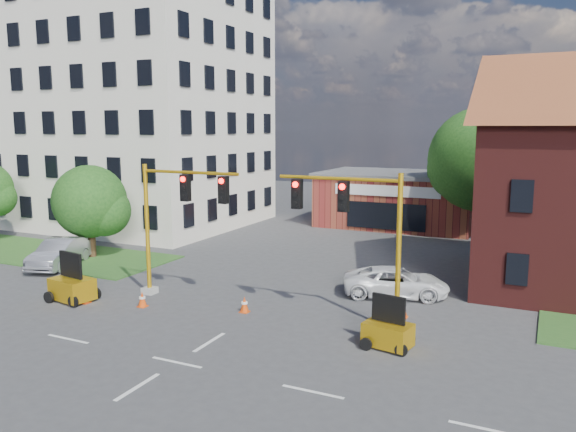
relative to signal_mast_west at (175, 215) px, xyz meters
The scene contains 17 objects.
ground 8.38m from the signal_mast_west, 54.01° to the right, with size 120.00×120.00×0.00m, color #3E3E40.
grass_verge_nw 16.61m from the signal_mast_west, 165.65° to the left, with size 22.00×6.00×0.08m, color #2C5A21.
lane_markings 10.73m from the signal_mast_west, 64.17° to the right, with size 60.00×36.00×0.01m, color white, non-canonical shape.
office_block 23.21m from the signal_mast_west, 134.52° to the left, with size 18.40×15.40×20.60m.
brick_shop 24.44m from the signal_mast_west, 79.71° to the left, with size 12.40×8.40×4.30m.
tree_large 23.93m from the signal_mast_west, 61.95° to the left, with size 7.77×7.40×9.32m.
tree_nw_front 10.49m from the signal_mast_west, 154.08° to the left, with size 4.61×4.39×5.66m.
signal_mast_west is the anchor object (origin of this frame).
signal_mast_east 8.71m from the signal_mast_west, ahead, with size 5.30×0.60×6.20m.
trailer_west 5.75m from the signal_mast_west, 149.07° to the right, with size 2.10×1.57×2.19m.
trailer_east 11.12m from the signal_mast_west, ahead, with size 1.81×1.37×1.87m.
cone_a 5.46m from the signal_mast_west, 143.71° to the right, with size 0.40×0.40×0.70m.
cone_b 4.03m from the signal_mast_west, 109.99° to the right, with size 0.40×0.40×0.70m.
cone_c 5.27m from the signal_mast_west, ahead, with size 0.40×0.40×0.70m.
cone_d 10.94m from the signal_mast_west, ahead, with size 0.40×0.40×0.70m.
pickup_white 10.74m from the signal_mast_west, 26.89° to the left, with size 2.26×4.90×1.36m, color white.
sedan_silver_front 10.35m from the signal_mast_west, 168.18° to the left, with size 1.70×4.86×1.60m, color #9D9FA5.
Camera 1 is at (11.10, -14.66, 7.89)m, focal length 35.00 mm.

